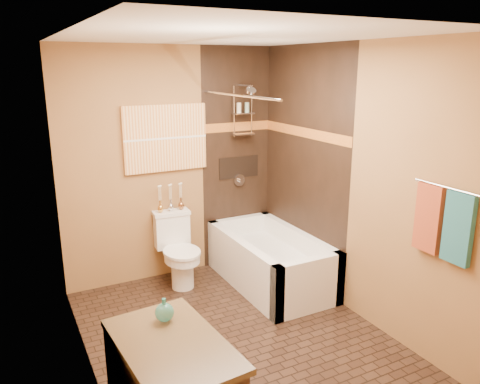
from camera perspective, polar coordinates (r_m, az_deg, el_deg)
floor at (r=4.28m, az=-0.50°, el=-17.16°), size 3.00×3.00×0.00m
wall_left at (r=3.41m, az=-18.82°, el=-3.40°), size 0.02×3.00×2.50m
wall_right at (r=4.42m, az=13.44°, el=1.16°), size 0.02×3.00×2.50m
wall_back at (r=5.11m, az=-8.25°, el=3.27°), size 2.40×0.02×2.50m
wall_front at (r=2.60m, az=14.90°, el=-8.97°), size 2.40×0.02×2.50m
ceiling at (r=3.62m, az=-0.60°, el=18.51°), size 3.00×3.00×0.00m
alcove_tile_back at (r=5.39m, az=-0.42°, el=4.07°), size 0.85×0.01×2.50m
alcove_tile_right at (r=4.99m, az=7.72°, el=3.01°), size 0.01×1.50×2.50m
mosaic_band_back at (r=5.33m, az=-0.38°, el=7.96°), size 0.85×0.01×0.10m
mosaic_band_right at (r=4.92m, az=7.78°, el=7.22°), size 0.01×1.50×0.10m
alcove_niche at (r=5.42m, az=-0.15°, el=3.05°), size 0.50×0.01×0.25m
shower_fixtures at (r=5.24m, az=0.37°, el=8.35°), size 0.24×0.33×1.16m
curtain_rod at (r=4.47m, az=-0.38°, el=11.73°), size 0.03×1.55×0.03m
towel_bar at (r=3.64m, az=23.84°, el=0.51°), size 0.02×0.55×0.02m
towel_teal at (r=3.64m, az=25.07°, el=-4.05°), size 0.05×0.22×0.52m
towel_rust at (r=3.79m, az=21.99°, el=-2.97°), size 0.05×0.22×0.52m
sunset_painting at (r=5.01m, az=-9.07°, el=6.50°), size 0.90×0.04×0.70m
vanity_mirror at (r=2.40m, az=-15.14°, el=-4.58°), size 0.01×1.00×0.90m
bathtub at (r=5.10m, az=3.70°, el=-8.78°), size 0.80×1.50×0.55m
toilet at (r=5.08m, az=-7.58°, el=-6.94°), size 0.40×0.59×0.77m
teal_bottle at (r=2.94m, az=-9.21°, el=-14.01°), size 0.12×0.12×0.18m
bud_vases at (r=5.06m, az=-8.47°, el=-0.60°), size 0.29×0.06×0.29m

